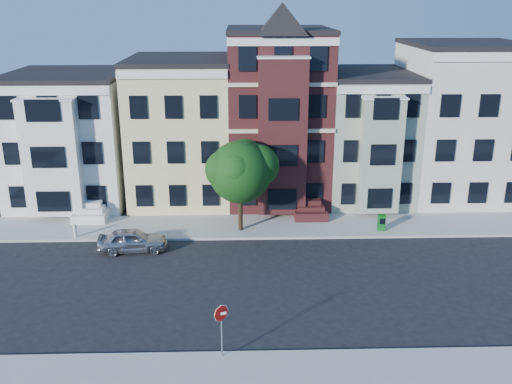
{
  "coord_description": "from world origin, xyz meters",
  "views": [
    {
      "loc": [
        -2.74,
        -26.52,
        14.15
      ],
      "look_at": [
        -1.9,
        2.85,
        4.2
      ],
      "focal_mm": 40.0,
      "sensor_mm": 36.0,
      "label": 1
    }
  ],
  "objects_px": {
    "parked_car": "(133,240)",
    "fire_hydrant": "(75,232)",
    "street_tree": "(240,176)",
    "newspaper_box": "(381,222)",
    "stop_sign": "(222,327)"
  },
  "relations": [
    {
      "from": "street_tree",
      "to": "newspaper_box",
      "type": "relative_size",
      "value": 6.83
    },
    {
      "from": "parked_car",
      "to": "street_tree",
      "type": "bearing_deg",
      "value": -71.88
    },
    {
      "from": "street_tree",
      "to": "fire_hydrant",
      "type": "relative_size",
      "value": 10.59
    },
    {
      "from": "parked_car",
      "to": "fire_hydrant",
      "type": "relative_size",
      "value": 5.95
    },
    {
      "from": "newspaper_box",
      "to": "street_tree",
      "type": "bearing_deg",
      "value": -176.94
    },
    {
      "from": "parked_car",
      "to": "newspaper_box",
      "type": "height_order",
      "value": "parked_car"
    },
    {
      "from": "newspaper_box",
      "to": "stop_sign",
      "type": "xyz_separation_m",
      "value": [
        -9.78,
        -13.27,
        0.81
      ]
    },
    {
      "from": "fire_hydrant",
      "to": "newspaper_box",
      "type": "bearing_deg",
      "value": 1.71
    },
    {
      "from": "newspaper_box",
      "to": "stop_sign",
      "type": "relative_size",
      "value": 0.39
    },
    {
      "from": "newspaper_box",
      "to": "fire_hydrant",
      "type": "xyz_separation_m",
      "value": [
        -19.23,
        -0.57,
        -0.19
      ]
    },
    {
      "from": "parked_car",
      "to": "fire_hydrant",
      "type": "height_order",
      "value": "parked_car"
    },
    {
      "from": "newspaper_box",
      "to": "stop_sign",
      "type": "bearing_deg",
      "value": -121.19
    },
    {
      "from": "fire_hydrant",
      "to": "stop_sign",
      "type": "height_order",
      "value": "stop_sign"
    },
    {
      "from": "parked_car",
      "to": "fire_hydrant",
      "type": "xyz_separation_m",
      "value": [
        -3.87,
        1.83,
        -0.2
      ]
    },
    {
      "from": "newspaper_box",
      "to": "stop_sign",
      "type": "distance_m",
      "value": 16.51
    }
  ]
}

